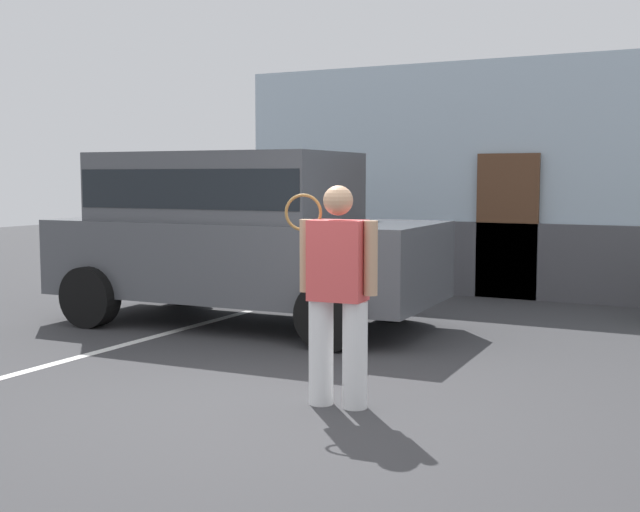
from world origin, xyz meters
The scene contains 5 objects.
ground_plane centered at (0.00, 0.00, 0.00)m, with size 40.00×40.00×0.00m, color #38383A.
parking_stripe_0 centered at (-2.61, 1.50, 0.00)m, with size 0.12×4.40×0.01m, color silver.
house_frontage centered at (0.00, 6.60, 1.63)m, with size 8.43×0.40×3.47m.
parked_suv centered at (-2.26, 2.88, 1.15)m, with size 4.68×2.32×2.05m.
tennis_player_man centered at (0.39, 0.20, 0.89)m, with size 0.77×0.29×1.70m.
Camera 1 is at (3.13, -5.38, 1.77)m, focal length 46.13 mm.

